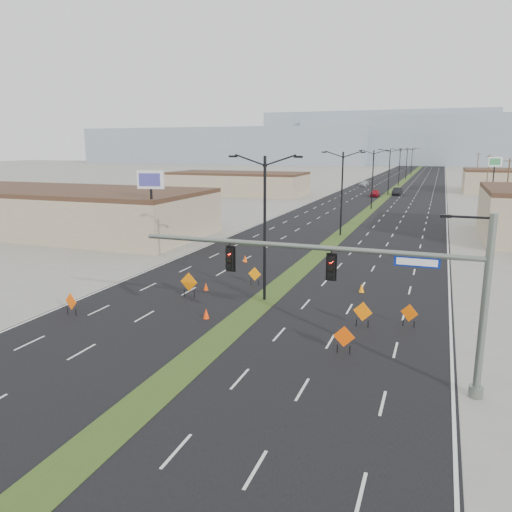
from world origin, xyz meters
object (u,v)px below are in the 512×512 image
(streetlight_0, at_px, (265,224))
(streetlight_4, at_px, (400,166))
(streetlight_3, at_px, (389,170))
(pole_sign_west, at_px, (151,187))
(car_left, at_px, (375,193))
(car_far, at_px, (364,184))
(construction_sign_0, at_px, (71,302))
(pole_sign_east_far, at_px, (495,165))
(streetlight_2, at_px, (373,177))
(construction_sign_2, at_px, (255,275))
(streetlight_1, at_px, (342,191))
(cone_1, at_px, (206,314))
(construction_sign_5, at_px, (409,314))
(construction_sign_3, at_px, (363,313))
(signal_mast, at_px, (372,280))
(cone_2, at_px, (362,288))
(streetlight_5, at_px, (407,163))
(streetlight_6, at_px, (412,161))
(construction_sign_1, at_px, (189,283))
(cone_3, at_px, (245,259))
(car_mid, at_px, (397,191))
(cone_0, at_px, (206,287))
(construction_sign_4, at_px, (344,338))

(streetlight_0, bearing_deg, streetlight_4, 90.00)
(streetlight_3, bearing_deg, pole_sign_west, -102.29)
(car_left, height_order, car_far, car_left)
(construction_sign_0, height_order, pole_sign_east_far, pole_sign_east_far)
(streetlight_2, distance_m, car_far, 52.20)
(construction_sign_2, bearing_deg, streetlight_3, 92.78)
(streetlight_1, xyz_separation_m, cone_1, (-2.14, -32.97, -5.09))
(car_far, relative_size, pole_sign_west, 0.57)
(construction_sign_5, xyz_separation_m, pole_sign_east_far, (10.93, 81.64, 6.10))
(streetlight_3, distance_m, construction_sign_0, 92.07)
(streetlight_0, distance_m, construction_sign_3, 9.13)
(construction_sign_3, bearing_deg, signal_mast, -66.16)
(streetlight_0, bearing_deg, cone_2, 34.68)
(streetlight_5, relative_size, construction_sign_2, 7.01)
(streetlight_6, xyz_separation_m, car_far, (-8.65, -60.74, -4.74))
(construction_sign_1, bearing_deg, cone_1, -46.64)
(streetlight_2, distance_m, streetlight_6, 112.00)
(cone_2, height_order, pole_sign_west, pole_sign_west)
(streetlight_3, relative_size, construction_sign_5, 6.92)
(streetlight_5, bearing_deg, streetlight_4, -90.00)
(cone_3, bearing_deg, cone_1, -77.41)
(streetlight_5, xyz_separation_m, cone_2, (6.15, -135.74, -5.08))
(streetlight_3, xyz_separation_m, construction_sign_0, (-10.54, -91.36, -4.55))
(streetlight_2, height_order, streetlight_4, same)
(construction_sign_5, bearing_deg, streetlight_0, -172.31)
(streetlight_2, height_order, cone_2, streetlight_2)
(construction_sign_1, distance_m, pole_sign_east_far, 85.09)
(streetlight_6, distance_m, cone_1, 173.06)
(streetlight_6, bearing_deg, car_mid, -88.64)
(cone_2, distance_m, pole_sign_east_far, 76.95)
(signal_mast, height_order, cone_0, signal_mast)
(streetlight_1, relative_size, pole_sign_west, 1.21)
(streetlight_5, relative_size, cone_2, 14.86)
(construction_sign_2, bearing_deg, streetlight_1, 89.55)
(car_mid, xyz_separation_m, car_far, (-10.65, 23.24, -0.12))
(construction_sign_3, bearing_deg, car_mid, 107.00)
(construction_sign_1, xyz_separation_m, cone_3, (-0.32, 11.78, -0.74))
(signal_mast, xyz_separation_m, cone_2, (-2.40, 14.26, -4.45))
(streetlight_3, height_order, car_far, streetlight_3)
(signal_mast, relative_size, construction_sign_3, 10.26)
(streetlight_4, xyz_separation_m, construction_sign_1, (-5.29, -113.27, -4.34))
(streetlight_5, relative_size, cone_0, 16.60)
(streetlight_0, relative_size, construction_sign_1, 5.48)
(cone_0, height_order, cone_1, cone_1)
(streetlight_1, height_order, streetlight_5, same)
(car_far, relative_size, pole_sign_east_far, 0.55)
(streetlight_2, xyz_separation_m, construction_sign_5, (9.91, -58.14, -4.57))
(cone_0, bearing_deg, construction_sign_4, -34.29)
(streetlight_1, height_order, construction_sign_2, streetlight_1)
(pole_sign_west, relative_size, pole_sign_east_far, 0.97)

